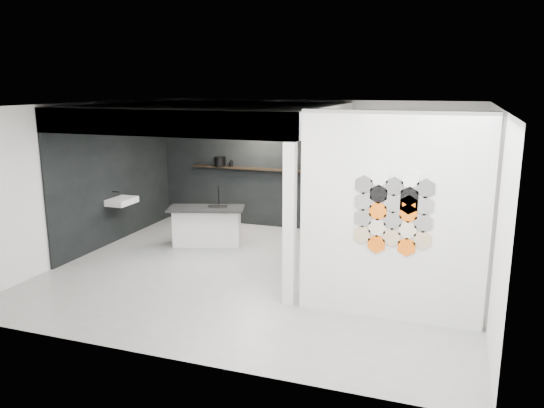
{
  "coord_description": "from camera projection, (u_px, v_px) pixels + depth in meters",
  "views": [
    {
      "loc": [
        2.98,
        -7.9,
        3.12
      ],
      "look_at": [
        0.1,
        0.3,
        1.15
      ],
      "focal_mm": 35.0,
      "sensor_mm": 36.0,
      "label": 1
    }
  ],
  "objects": [
    {
      "name": "glass_bowl",
      "position": [
        314.0,
        169.0,
        11.2
      ],
      "size": [
        0.18,
        0.18,
        0.1
      ],
      "primitive_type": "cylinder",
      "rotation": [
        0.0,
        0.0,
        -0.27
      ],
      "color": "gray",
      "rests_on": "display_shelf"
    },
    {
      "name": "wall_basin",
      "position": [
        122.0,
        201.0,
        10.51
      ],
      "size": [
        0.4,
        0.6,
        0.12
      ],
      "primitive_type": "cube",
      "color": "silver",
      "rests_on": "bay_clad_left"
    },
    {
      "name": "kitchen_island",
      "position": [
        207.0,
        225.0,
        10.44
      ],
      "size": [
        1.59,
        1.06,
        1.18
      ],
      "rotation": [
        0.0,
        0.0,
        0.31
      ],
      "color": "silver",
      "rests_on": "floor"
    },
    {
      "name": "stockpot",
      "position": [
        220.0,
        161.0,
        11.9
      ],
      "size": [
        0.32,
        0.32,
        0.21
      ],
      "primitive_type": "cylinder",
      "rotation": [
        0.0,
        0.0,
        -0.32
      ],
      "color": "black",
      "rests_on": "display_shelf"
    },
    {
      "name": "bottle_dark",
      "position": [
        231.0,
        163.0,
        11.82
      ],
      "size": [
        0.07,
        0.07,
        0.14
      ],
      "primitive_type": "cylinder",
      "rotation": [
        0.0,
        0.0,
        -0.31
      ],
      "color": "black",
      "rests_on": "display_shelf"
    },
    {
      "name": "corner_column",
      "position": [
        290.0,
        225.0,
        7.47
      ],
      "size": [
        0.16,
        0.16,
        2.35
      ],
      "primitive_type": "cube",
      "color": "silver",
      "rests_on": "floor"
    },
    {
      "name": "display_shelf",
      "position": [
        255.0,
        169.0,
        11.66
      ],
      "size": [
        3.0,
        0.15,
        0.04
      ],
      "primitive_type": "cube",
      "color": "black",
      "rests_on": "bay_clad_back"
    },
    {
      "name": "bay_clad_back",
      "position": [
        252.0,
        173.0,
        11.81
      ],
      "size": [
        4.4,
        0.04,
        2.35
      ],
      "primitive_type": "cube",
      "color": "black",
      "rests_on": "floor"
    },
    {
      "name": "hex_tile_cluster",
      "position": [
        394.0,
        212.0,
        6.86
      ],
      "size": [
        1.04,
        0.02,
        1.16
      ],
      "color": "tan",
      "rests_on": "partition_panel"
    },
    {
      "name": "utensil_cup",
      "position": [
        230.0,
        164.0,
        11.83
      ],
      "size": [
        0.08,
        0.08,
        0.09
      ],
      "primitive_type": "cylinder",
      "rotation": [
        0.0,
        0.0,
        0.06
      ],
      "color": "black",
      "rests_on": "display_shelf"
    },
    {
      "name": "partition_panel",
      "position": [
        391.0,
        218.0,
        6.97
      ],
      "size": [
        2.45,
        0.15,
        2.8
      ],
      "primitive_type": "cube",
      "color": "silver",
      "rests_on": "floor"
    },
    {
      "name": "bulkhead",
      "position": [
        213.0,
        116.0,
        9.7
      ],
      "size": [
        4.4,
        4.0,
        0.4
      ],
      "primitive_type": "cube",
      "color": "silver",
      "rests_on": "corner_column"
    },
    {
      "name": "floor",
      "position": [
        261.0,
        274.0,
        8.92
      ],
      "size": [
        7.0,
        6.0,
        0.01
      ],
      "primitive_type": "cube",
      "color": "gray"
    },
    {
      "name": "fascia_beam",
      "position": [
        157.0,
        123.0,
        7.93
      ],
      "size": [
        4.4,
        0.16,
        0.4
      ],
      "primitive_type": "cube",
      "color": "silver",
      "rests_on": "corner_column"
    },
    {
      "name": "glass_vase",
      "position": [
        314.0,
        168.0,
        11.2
      ],
      "size": [
        0.1,
        0.1,
        0.13
      ],
      "primitive_type": "cylinder",
      "rotation": [
        0.0,
        0.0,
        0.1
      ],
      "color": "gray",
      "rests_on": "display_shelf"
    },
    {
      "name": "bay_clad_left",
      "position": [
        117.0,
        183.0,
        10.7
      ],
      "size": [
        0.04,
        4.0,
        2.35
      ],
      "primitive_type": "cube",
      "color": "black",
      "rests_on": "floor"
    },
    {
      "name": "kettle",
      "position": [
        303.0,
        167.0,
        11.28
      ],
      "size": [
        0.19,
        0.19,
        0.14
      ],
      "primitive_type": "ellipsoid",
      "rotation": [
        0.0,
        0.0,
        -0.24
      ],
      "color": "black",
      "rests_on": "display_shelf"
    }
  ]
}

